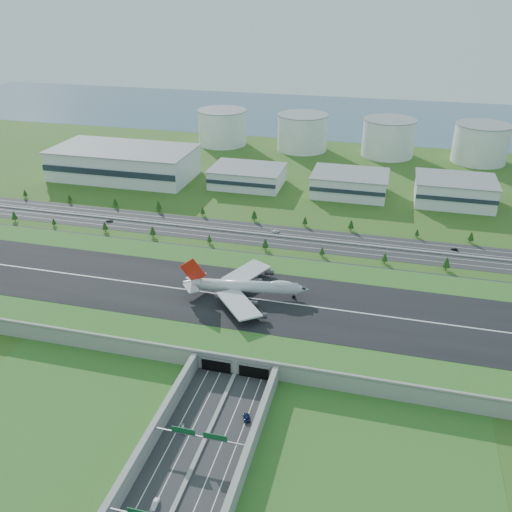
% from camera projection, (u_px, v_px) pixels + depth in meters
% --- Properties ---
extents(ground, '(1200.00, 1200.00, 0.00)m').
position_uv_depth(ground, '(263.00, 313.00, 278.99)').
color(ground, '#335219').
rests_on(ground, ground).
extents(airfield_deck, '(520.00, 100.00, 9.20)m').
position_uv_depth(airfield_deck, '(263.00, 307.00, 277.06)').
color(airfield_deck, gray).
rests_on(airfield_deck, ground).
extents(underpass_road, '(38.80, 120.40, 8.00)m').
position_uv_depth(underpass_road, '(195.00, 453.00, 191.48)').
color(underpass_road, '#28282B').
rests_on(underpass_road, ground).
extents(sign_gantry_near, '(38.70, 0.70, 9.80)m').
position_uv_depth(sign_gantry_near, '(199.00, 437.00, 193.68)').
color(sign_gantry_near, gray).
rests_on(sign_gantry_near, ground).
extents(north_expressway, '(560.00, 36.00, 0.12)m').
position_uv_depth(north_expressway, '(297.00, 238.00, 361.11)').
color(north_expressway, '#28282B').
rests_on(north_expressway, ground).
extents(tree_row, '(502.97, 48.58, 8.37)m').
position_uv_depth(tree_row, '(329.00, 236.00, 353.92)').
color(tree_row, '#3D2819').
rests_on(tree_row, ground).
extents(hangar_west, '(120.00, 60.00, 25.00)m').
position_uv_depth(hangar_west, '(124.00, 163.00, 471.27)').
color(hangar_west, silver).
rests_on(hangar_west, ground).
extents(hangar_mid_a, '(58.00, 42.00, 15.00)m').
position_uv_depth(hangar_mid_a, '(247.00, 177.00, 453.29)').
color(hangar_mid_a, silver).
rests_on(hangar_mid_a, ground).
extents(hangar_mid_b, '(58.00, 42.00, 17.00)m').
position_uv_depth(hangar_mid_b, '(350.00, 184.00, 433.87)').
color(hangar_mid_b, silver).
rests_on(hangar_mid_b, ground).
extents(hangar_mid_c, '(58.00, 42.00, 19.00)m').
position_uv_depth(hangar_mid_c, '(454.00, 191.00, 415.57)').
color(hangar_mid_c, silver).
rests_on(hangar_mid_c, ground).
extents(fuel_tank_a, '(50.00, 50.00, 35.00)m').
position_uv_depth(fuel_tank_a, '(222.00, 128.00, 565.95)').
color(fuel_tank_a, silver).
rests_on(fuel_tank_a, ground).
extents(fuel_tank_b, '(50.00, 50.00, 35.00)m').
position_uv_depth(fuel_tank_b, '(302.00, 133.00, 546.98)').
color(fuel_tank_b, silver).
rests_on(fuel_tank_b, ground).
extents(fuel_tank_c, '(50.00, 50.00, 35.00)m').
position_uv_depth(fuel_tank_c, '(388.00, 138.00, 528.01)').
color(fuel_tank_c, silver).
rests_on(fuel_tank_c, ground).
extents(fuel_tank_d, '(50.00, 50.00, 35.00)m').
position_uv_depth(fuel_tank_d, '(481.00, 144.00, 509.04)').
color(fuel_tank_d, silver).
rests_on(fuel_tank_d, ground).
extents(bay_water, '(1200.00, 260.00, 0.06)m').
position_uv_depth(bay_water, '(352.00, 116.00, 694.02)').
color(bay_water, '#3E5A76').
rests_on(bay_water, ground).
extents(boeing_747, '(65.93, 61.89, 20.47)m').
position_uv_depth(boeing_747, '(245.00, 286.00, 276.57)').
color(boeing_747, silver).
rests_on(boeing_747, airfield_deck).
extents(car_0, '(3.57, 5.10, 1.61)m').
position_uv_depth(car_0, '(183.00, 428.00, 205.69)').
color(car_0, silver).
rests_on(car_0, ground).
extents(car_1, '(1.80, 4.71, 1.53)m').
position_uv_depth(car_1, '(155.00, 504.00, 175.78)').
color(car_1, white).
rests_on(car_1, ground).
extents(car_2, '(4.25, 5.79, 1.46)m').
position_uv_depth(car_2, '(247.00, 418.00, 210.89)').
color(car_2, '#0C1640').
rests_on(car_2, ground).
extents(car_4, '(5.34, 3.23, 1.70)m').
position_uv_depth(car_4, '(110.00, 220.00, 386.04)').
color(car_4, '#4E4E52').
rests_on(car_4, ground).
extents(car_5, '(4.29, 2.01, 1.36)m').
position_uv_depth(car_5, '(454.00, 249.00, 344.63)').
color(car_5, black).
rests_on(car_5, ground).
extents(car_7, '(5.38, 2.46, 1.53)m').
position_uv_depth(car_7, '(275.00, 231.00, 369.74)').
color(car_7, white).
rests_on(car_7, ground).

